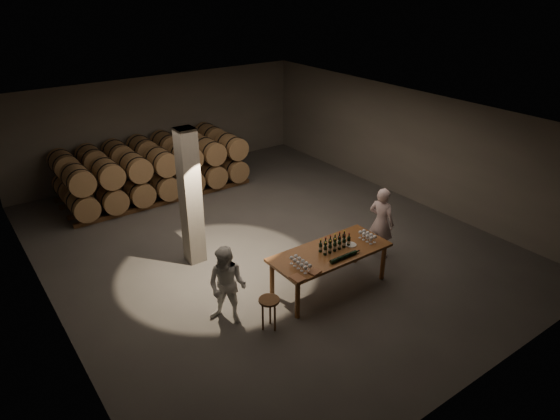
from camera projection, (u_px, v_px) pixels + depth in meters
room at (190, 198)px, 11.09m from camera, size 12.00×12.00×12.00m
tasting_table at (330, 255)px, 10.41m from camera, size 2.60×1.10×0.90m
barrel_stack_back at (144, 160)px, 15.52m from camera, size 5.48×0.95×1.57m
barrel_stack_front at (163, 174)px, 14.50m from camera, size 5.48×0.95×1.57m
bottle_cluster at (335, 244)px, 10.41m from camera, size 0.72×0.22×0.30m
lying_bottles at (344, 257)px, 10.08m from camera, size 0.78×0.08×0.08m
glass_cluster_left at (301, 262)px, 9.73m from camera, size 0.19×0.52×0.17m
glass_cluster_right at (368, 235)px, 10.73m from camera, size 0.20×0.42×0.18m
plate at (351, 245)px, 10.59m from camera, size 0.25×0.25×0.01m
notebook_near at (315, 272)px, 9.62m from camera, size 0.25×0.22×0.03m
notebook_corner at (297, 278)px, 9.43m from camera, size 0.23×0.28×0.02m
pen at (315, 270)px, 9.69m from camera, size 0.13×0.04×0.01m
stool at (269, 305)px, 9.30m from camera, size 0.40×0.40×0.66m
person_man at (381, 223)px, 11.60m from camera, size 0.57×0.72×1.74m
person_woman at (227, 286)px, 9.39m from camera, size 0.96×0.99×1.61m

